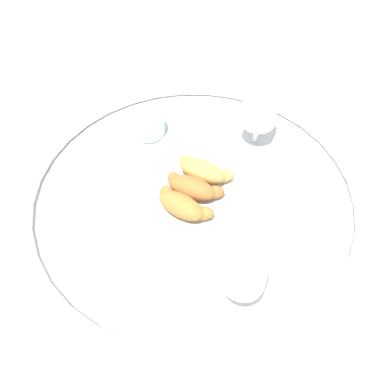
{
  "coord_description": "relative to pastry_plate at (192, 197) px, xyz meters",
  "views": [
    {
      "loc": [
        0.16,
        -0.54,
        0.7
      ],
      "look_at": [
        0.0,
        -0.02,
        0.03
      ],
      "focal_mm": 39.78,
      "sensor_mm": 36.0,
      "label": 1
    }
  ],
  "objects": [
    {
      "name": "table_chrome_rim",
      "position": [
        -0.0,
        0.02,
        -0.0
      ],
      "size": [
        0.71,
        0.71,
        0.02
      ],
      "primitive_type": "torus",
      "color": "silver",
      "rests_on": "ground_plane"
    },
    {
      "name": "pastry_plate",
      "position": [
        0.0,
        0.0,
        0.0
      ],
      "size": [
        0.26,
        0.26,
        0.02
      ],
      "color": "silver",
      "rests_on": "ground_plane"
    },
    {
      "name": "juice_glass_right",
      "position": [
        0.14,
        -0.18,
        0.08
      ],
      "size": [
        0.08,
        0.08,
        0.14
      ],
      "color": "white",
      "rests_on": "ground_plane"
    },
    {
      "name": "folded_napkin",
      "position": [
        -0.25,
        -0.01,
        -0.01
      ],
      "size": [
        0.14,
        0.14,
        0.01
      ],
      "primitive_type": "cube",
      "rotation": [
        0.0,
        0.0,
        0.39
      ],
      "color": "silver",
      "rests_on": "ground_plane"
    },
    {
      "name": "croissant_small",
      "position": [
        0.0,
        0.0,
        0.03
      ],
      "size": [
        0.14,
        0.07,
        0.04
      ],
      "color": "#AD6B33",
      "rests_on": "pastry_plate"
    },
    {
      "name": "ground_plane",
      "position": [
        -0.0,
        0.02,
        -0.01
      ],
      "size": [
        2.2,
        2.2,
        0.0
      ],
      "primitive_type": "plane",
      "color": "silver"
    },
    {
      "name": "coffee_cup_near",
      "position": [
        -0.16,
        0.16,
        0.01
      ],
      "size": [
        0.14,
        0.14,
        0.06
      ],
      "color": "silver",
      "rests_on": "ground_plane"
    },
    {
      "name": "juice_glass_left",
      "position": [
        0.09,
        0.21,
        0.08
      ],
      "size": [
        0.08,
        0.08,
        0.14
      ],
      "color": "white",
      "rests_on": "ground_plane"
    },
    {
      "name": "croissant_large",
      "position": [
        -0.01,
        -0.05,
        0.03
      ],
      "size": [
        0.13,
        0.09,
        0.04
      ],
      "color": "#BC7A38",
      "rests_on": "pastry_plate"
    },
    {
      "name": "croissant_extra",
      "position": [
        0.01,
        0.05,
        0.03
      ],
      "size": [
        0.14,
        0.08,
        0.04
      ],
      "color": "#D6994C",
      "rests_on": "pastry_plate"
    }
  ]
}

